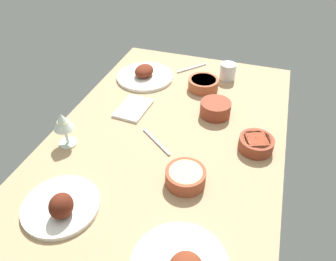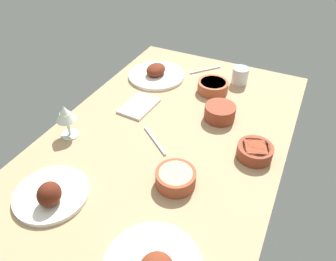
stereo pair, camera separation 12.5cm
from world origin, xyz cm
name	(u,v)px [view 1 (the left image)]	position (x,y,z in cm)	size (l,w,h in cm)	color
dining_table	(168,138)	(0.00, 0.00, 2.00)	(140.00, 90.00, 4.00)	tan
plate_far_side	(61,206)	(45.02, -19.63, 6.25)	(24.05, 24.05, 9.40)	white
plate_center_main	(145,75)	(-38.75, -25.07, 5.77)	(28.53, 28.53, 6.76)	white
bowl_onions	(215,108)	(-18.93, 15.01, 7.41)	(13.00, 13.00, 6.31)	brown
bowl_sauce	(256,143)	(-2.20, 33.93, 6.72)	(12.97, 12.97, 4.96)	brown
bowl_cream	(203,84)	(-38.01, 5.28, 6.83)	(14.38, 14.38, 5.17)	#A35133
bowl_pasta	(185,176)	(22.12, 13.39, 6.90)	(13.54, 13.54, 5.31)	brown
wine_glass	(63,123)	(17.13, -34.96, 13.93)	(7.60, 7.60, 14.00)	silver
water_tumbler	(228,72)	(-50.97, 14.60, 8.10)	(7.85, 7.85, 8.19)	silver
folded_napkin	(133,108)	(-11.62, -19.86, 4.60)	(17.70, 12.07, 1.20)	white
fork_loose	(156,142)	(5.96, -2.81, 4.40)	(18.15, 0.90, 0.80)	silver
spoon_loose	(192,68)	(-55.59, -4.92, 4.40)	(17.85, 0.90, 0.80)	silver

